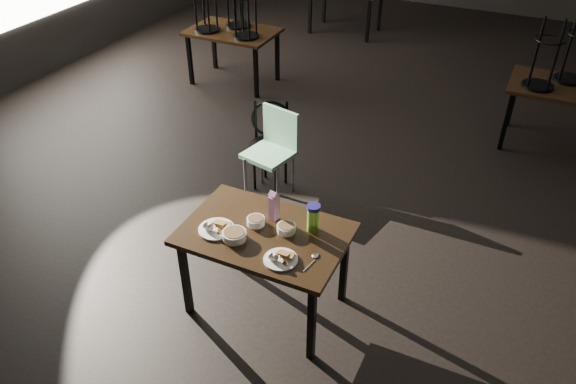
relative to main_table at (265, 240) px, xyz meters
The scene contains 13 objects.
main_table is the anchor object (origin of this frame).
plate_left 0.37m from the main_table, 157.72° to the right, with size 0.26×0.26×0.09m.
plate_right 0.34m from the main_table, 43.95° to the right, with size 0.24×0.24×0.08m.
bowl_near 0.16m from the main_table, 151.06° to the left, with size 0.13×0.13×0.05m.
bowl_far 0.19m from the main_table, 27.49° to the left, with size 0.14×0.14×0.05m.
bowl_big 0.25m from the main_table, 134.73° to the right, with size 0.18×0.18×0.06m.
juice_carton 0.26m from the main_table, 92.79° to the left, with size 0.08×0.08×0.25m.
water_bottle 0.40m from the main_table, 28.67° to the left, with size 0.12×0.12×0.22m.
spoon 0.46m from the main_table, 13.24° to the right, with size 0.05×0.21×0.01m.
bentwood_chair 1.77m from the main_table, 115.46° to the left, with size 0.47×0.46×0.89m.
school_chair 1.58m from the main_table, 114.22° to the left, with size 0.50×0.50×0.91m.
bg_table_left 4.37m from the main_table, 123.02° to the left, with size 1.20×0.80×1.48m.
bg_table_right 4.09m from the main_table, 63.04° to the left, with size 1.20×0.80×1.48m.
Camera 1 is at (1.53, -5.39, 3.32)m, focal length 35.00 mm.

